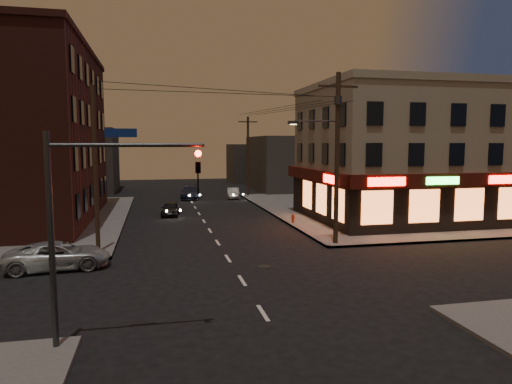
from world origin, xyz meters
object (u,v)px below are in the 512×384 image
object	(u,v)px
suv_cross	(58,256)
fire_hydrant	(293,218)
sedan_mid	(233,193)
sedan_near	(170,209)
sedan_far	(190,192)

from	to	relation	value
suv_cross	fire_hydrant	size ratio (longest dim) A/B	7.17
suv_cross	fire_hydrant	bearing A→B (deg)	-63.66
sedan_mid	sedan_near	bearing A→B (deg)	-115.66
sedan_near	fire_hydrant	distance (m)	10.95
sedan_mid	sedan_far	size ratio (longest dim) A/B	0.75
sedan_near	sedan_far	world-z (taller)	sedan_far
fire_hydrant	suv_cross	bearing A→B (deg)	-147.75
suv_cross	fire_hydrant	xyz separation A→B (m)	(14.72, 9.29, -0.15)
suv_cross	sedan_mid	distance (m)	29.65
suv_cross	sedan_far	size ratio (longest dim) A/B	0.98
suv_cross	fire_hydrant	distance (m)	17.41
sedan_mid	fire_hydrant	xyz separation A→B (m)	(1.63, -17.31, -0.09)
sedan_near	sedan_mid	distance (m)	13.07
suv_cross	sedan_near	world-z (taller)	suv_cross
sedan_far	fire_hydrant	world-z (taller)	sedan_far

